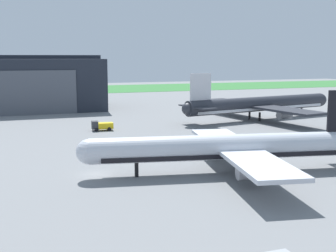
# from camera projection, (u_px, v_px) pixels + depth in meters

# --- Properties ---
(ground_plane) EXTENTS (440.00, 440.00, 0.00)m
(ground_plane) POSITION_uv_depth(u_px,v_px,m) (97.00, 175.00, 62.82)
(ground_plane) COLOR slate
(grass_field_strip) EXTENTS (440.00, 56.00, 0.08)m
(grass_field_strip) POSITION_uv_depth(u_px,v_px,m) (38.00, 90.00, 219.41)
(grass_field_strip) COLOR #367839
(grass_field_strip) RESTS_ON ground_plane
(airliner_near_left) EXTENTS (43.80, 34.23, 11.94)m
(airliner_near_left) POSITION_uv_depth(u_px,v_px,m) (233.00, 148.00, 63.25)
(airliner_near_left) COLOR silver
(airliner_near_left) RESTS_ON ground_plane
(airliner_far_left) EXTENTS (48.61, 42.01, 12.88)m
(airliner_far_left) POSITION_uv_depth(u_px,v_px,m) (260.00, 105.00, 116.88)
(airliner_far_left) COLOR #282B33
(airliner_far_left) RESTS_ON ground_plane
(fuel_bowser) EXTENTS (4.97, 2.80, 2.24)m
(fuel_bowser) POSITION_uv_depth(u_px,v_px,m) (102.00, 126.00, 100.17)
(fuel_bowser) COLOR #2D2D33
(fuel_bowser) RESTS_ON ground_plane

